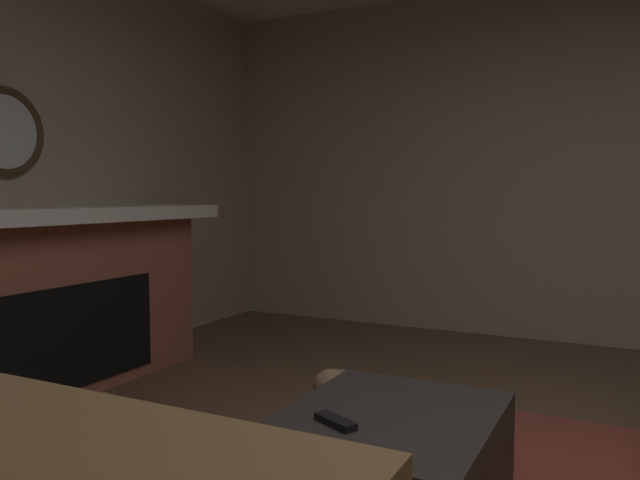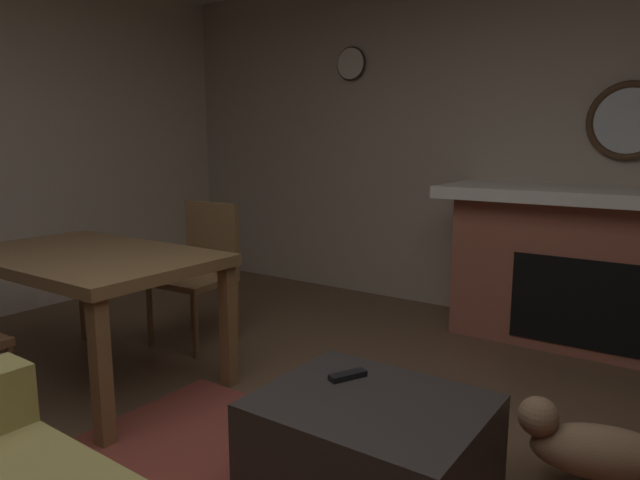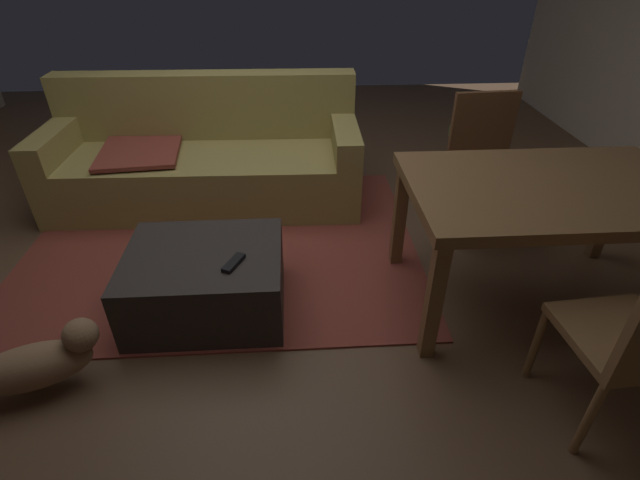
{
  "view_description": "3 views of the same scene",
  "coord_description": "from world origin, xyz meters",
  "px_view_note": "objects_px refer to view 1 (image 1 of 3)",
  "views": [
    {
      "loc": [
        1.7,
        0.14,
        1.11
      ],
      "look_at": [
        0.13,
        -0.65,
        0.98
      ],
      "focal_mm": 34.95,
      "sensor_mm": 36.0,
      "label": 1
    },
    {
      "loc": [
        -1.19,
        1.19,
        1.34
      ],
      "look_at": [
        0.12,
        -0.7,
        0.94
      ],
      "focal_mm": 32.01,
      "sensor_mm": 36.0,
      "label": 2
    },
    {
      "loc": [
        0.28,
        -2.62,
        1.8
      ],
      "look_at": [
        0.4,
        -0.79,
        0.59
      ],
      "focal_mm": 26.3,
      "sensor_mm": 36.0,
      "label": 3
    }
  ],
  "objects_px": {
    "ottoman_coffee_table": "(389,469)",
    "small_dog": "(337,394)",
    "round_wall_mirror": "(4,132)",
    "tv_remote": "(336,421)",
    "fireplace": "(45,299)"
  },
  "relations": [
    {
      "from": "fireplace",
      "to": "ottoman_coffee_table",
      "type": "relative_size",
      "value": 2.57
    },
    {
      "from": "fireplace",
      "to": "tv_remote",
      "type": "height_order",
      "value": "fireplace"
    },
    {
      "from": "tv_remote",
      "to": "fireplace",
      "type": "bearing_deg",
      "value": -81.16
    },
    {
      "from": "round_wall_mirror",
      "to": "small_dog",
      "type": "height_order",
      "value": "round_wall_mirror"
    },
    {
      "from": "round_wall_mirror",
      "to": "tv_remote",
      "type": "xyz_separation_m",
      "value": [
        0.65,
        2.4,
        -1.07
      ]
    },
    {
      "from": "round_wall_mirror",
      "to": "tv_remote",
      "type": "distance_m",
      "value": 2.71
    },
    {
      "from": "round_wall_mirror",
      "to": "ottoman_coffee_table",
      "type": "relative_size",
      "value": 0.63
    },
    {
      "from": "ottoman_coffee_table",
      "to": "small_dog",
      "type": "height_order",
      "value": "ottoman_coffee_table"
    },
    {
      "from": "tv_remote",
      "to": "small_dog",
      "type": "height_order",
      "value": "tv_remote"
    },
    {
      "from": "ottoman_coffee_table",
      "to": "tv_remote",
      "type": "height_order",
      "value": "tv_remote"
    },
    {
      "from": "ottoman_coffee_table",
      "to": "small_dog",
      "type": "relative_size",
      "value": 1.44
    },
    {
      "from": "round_wall_mirror",
      "to": "small_dog",
      "type": "relative_size",
      "value": 0.9
    },
    {
      "from": "tv_remote",
      "to": "small_dog",
      "type": "distance_m",
      "value": 0.98
    },
    {
      "from": "fireplace",
      "to": "small_dog",
      "type": "relative_size",
      "value": 3.71
    },
    {
      "from": "round_wall_mirror",
      "to": "tv_remote",
      "type": "height_order",
      "value": "round_wall_mirror"
    }
  ]
}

